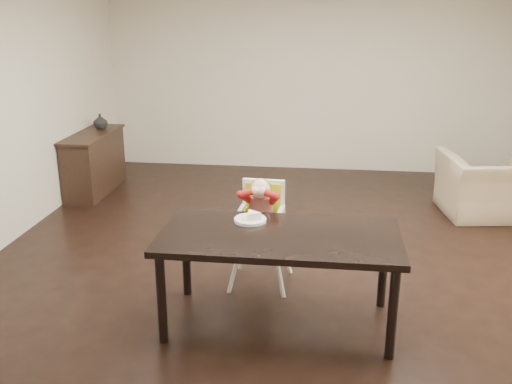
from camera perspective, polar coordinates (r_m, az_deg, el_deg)
The scene contains 8 objects.
ground at distance 5.49m, azimuth 3.93°, elevation -7.48°, with size 7.00×7.00×0.00m, color black.
room_walls at distance 4.97m, azimuth 4.40°, elevation 12.16°, with size 6.02×7.02×2.71m.
dining_table at distance 4.29m, azimuth 2.35°, elevation -5.18°, with size 1.80×0.90×0.75m.
high_chair at distance 4.94m, azimuth 0.54°, elevation -1.77°, with size 0.43×0.43×0.97m.
plate at distance 4.50m, azimuth -0.50°, elevation -2.62°, with size 0.28×0.28×0.07m.
armchair at distance 7.17m, azimuth 22.72°, elevation 1.51°, with size 1.12×0.73×0.98m, color tan.
sideboard at distance 7.83m, azimuth -15.85°, elevation 2.86°, with size 0.44×1.26×0.79m.
vase at distance 8.00m, azimuth -15.31°, elevation 6.81°, with size 0.19×0.20×0.19m, color #99999E.
Camera 1 is at (0.25, -4.94, 2.37)m, focal length 40.00 mm.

